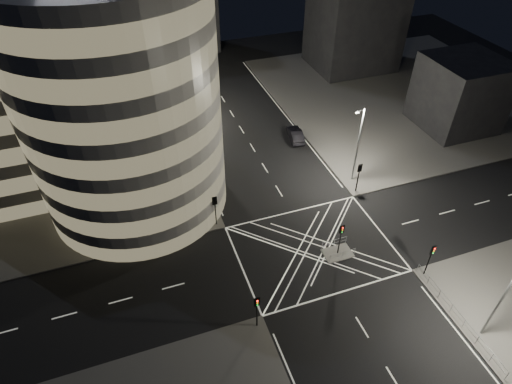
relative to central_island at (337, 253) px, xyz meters
name	(u,v)px	position (x,y,z in m)	size (l,w,h in m)	color
ground	(314,248)	(-2.00, 1.50, -0.07)	(120.00, 120.00, 0.00)	black
sidewalk_far_left	(31,160)	(-31.00, 28.50, 0.00)	(42.00, 42.00, 0.15)	#595753
sidewalk_far_right	(402,93)	(27.00, 28.50, 0.00)	(42.00, 42.00, 0.15)	#595753
central_island	(337,253)	(0.00, 0.00, 0.00)	(3.00, 2.00, 0.15)	slate
office_tower_curved	(71,91)	(-22.74, 20.24, 12.58)	(30.00, 29.00, 27.20)	gray
office_block_rear	(62,33)	(-24.00, 43.50, 11.07)	(24.00, 16.00, 22.00)	gray
building_right_far	(354,24)	(24.00, 41.50, 7.58)	(14.00, 12.00, 15.00)	black
building_right_near	(460,93)	(28.00, 17.50, 5.08)	(10.00, 10.00, 10.00)	black
building_far_end	(167,4)	(-6.00, 59.50, 8.93)	(18.00, 8.00, 18.00)	black
tree_a	(193,185)	(-12.50, 10.50, 4.52)	(3.88, 3.88, 6.69)	black
tree_b	(182,154)	(-12.50, 16.50, 4.52)	(4.09, 4.09, 6.80)	black
tree_c	(172,128)	(-12.50, 22.50, 4.62)	(4.55, 4.55, 7.17)	black
tree_d	(164,103)	(-12.50, 28.50, 5.10)	(5.05, 5.05, 7.94)	black
tree_e	(158,92)	(-12.50, 34.50, 4.02)	(4.02, 4.02, 6.26)	black
traffic_signal_fl	(215,206)	(-10.80, 8.30, 2.84)	(0.55, 0.22, 4.00)	black
traffic_signal_nl	(257,307)	(-10.80, -5.30, 2.84)	(0.55, 0.22, 4.00)	black
traffic_signal_fr	(359,173)	(6.80, 8.30, 2.84)	(0.55, 0.22, 4.00)	black
traffic_signal_nr	(431,255)	(6.80, -5.30, 2.84)	(0.55, 0.22, 4.00)	black
traffic_signal_island	(341,234)	(0.00, 0.00, 2.84)	(0.55, 0.22, 4.00)	black
street_lamp_left_near	(196,160)	(-11.44, 13.50, 5.47)	(1.25, 0.25, 10.00)	slate
street_lamp_left_far	(167,90)	(-11.44, 31.50, 5.47)	(1.25, 0.25, 10.00)	slate
street_lamp_right_far	(358,143)	(7.44, 10.50, 5.47)	(1.25, 0.25, 10.00)	slate
street_lamp_right_near	(503,295)	(7.44, -12.50, 5.47)	(1.25, 0.25, 10.00)	slate
railing_near_right	(457,316)	(6.30, -10.65, 0.62)	(0.06, 11.70, 1.10)	slate
railing_island_south	(342,255)	(0.00, -0.90, 0.62)	(2.80, 0.06, 1.10)	slate
railing_island_north	(334,243)	(0.00, 0.90, 0.62)	(2.80, 0.06, 1.10)	slate
sedan	(295,135)	(4.44, 21.49, 0.72)	(1.69, 4.86, 1.60)	black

